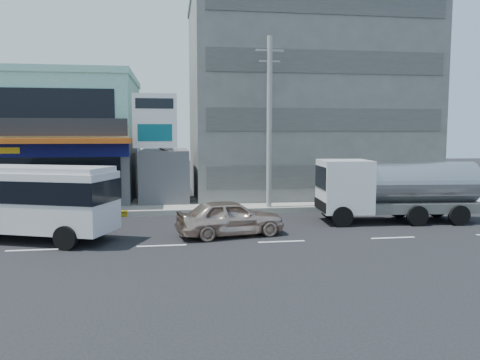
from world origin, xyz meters
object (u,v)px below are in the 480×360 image
(concrete_building, at_px, (301,100))
(motorcycle_rider, at_px, (80,213))
(utility_pole_near, at_px, (269,123))
(billboard, at_px, (155,127))
(sedan, at_px, (230,217))
(tanker_truck, at_px, (392,189))
(shop_building, at_px, (44,142))
(minibus, at_px, (26,196))
(satellite_dish, at_px, (164,149))

(concrete_building, xyz_separation_m, motorcycle_rider, (-14.00, -10.59, -6.32))
(concrete_building, relative_size, utility_pole_near, 1.60)
(billboard, xyz_separation_m, sedan, (3.51, -7.70, -4.11))
(concrete_building, relative_size, tanker_truck, 1.93)
(concrete_building, distance_m, utility_pole_near, 8.79)
(shop_building, relative_size, sedan, 2.59)
(shop_building, xyz_separation_m, motorcycle_rider, (4.00, -9.53, -3.32))
(minibus, xyz_separation_m, tanker_truck, (17.33, 1.71, -0.17))
(utility_pole_near, distance_m, tanker_truck, 7.64)
(satellite_dish, height_order, utility_pole_near, utility_pole_near)
(billboard, bearing_deg, tanker_truck, -24.89)
(billboard, bearing_deg, minibus, -125.20)
(utility_pole_near, bearing_deg, sedan, -116.91)
(minibus, bearing_deg, billboard, 54.80)
(shop_building, height_order, concrete_building, concrete_building)
(satellite_dish, distance_m, minibus, 10.90)
(motorcycle_rider, bearing_deg, minibus, -123.34)
(shop_building, distance_m, satellite_dish, 8.54)
(concrete_building, height_order, satellite_dish, concrete_building)
(shop_building, bearing_deg, tanker_truck, -27.85)
(satellite_dish, relative_size, billboard, 0.22)
(satellite_dish, height_order, minibus, satellite_dish)
(shop_building, bearing_deg, billboard, -32.32)
(utility_pole_near, bearing_deg, shop_building, 154.94)
(billboard, height_order, utility_pole_near, utility_pole_near)
(concrete_building, relative_size, satellite_dish, 10.67)
(concrete_building, height_order, utility_pole_near, concrete_building)
(shop_building, distance_m, motorcycle_rider, 10.86)
(sedan, xyz_separation_m, tanker_truck, (8.65, 2.06, 0.90))
(shop_building, height_order, billboard, shop_building)
(satellite_dish, bearing_deg, utility_pole_near, -30.96)
(satellite_dish, height_order, billboard, billboard)
(shop_building, distance_m, utility_pole_near, 15.50)
(utility_pole_near, bearing_deg, billboard, 164.52)
(concrete_building, relative_size, sedan, 3.34)
(billboard, xyz_separation_m, utility_pole_near, (6.50, -1.80, 0.22))
(shop_building, relative_size, concrete_building, 0.77)
(sedan, bearing_deg, motorcycle_rider, 56.03)
(shop_building, relative_size, minibus, 1.56)
(shop_building, height_order, utility_pole_near, utility_pole_near)
(satellite_dish, xyz_separation_m, minibus, (-5.68, -9.15, -1.68))
(satellite_dish, relative_size, motorcycle_rider, 0.73)
(concrete_building, distance_m, minibus, 21.09)
(minibus, height_order, motorcycle_rider, minibus)
(billboard, bearing_deg, sedan, -65.52)
(minibus, height_order, sedan, minibus)
(concrete_building, relative_size, minibus, 2.02)
(billboard, bearing_deg, satellite_dish, 74.48)
(utility_pole_near, bearing_deg, satellite_dish, 149.04)
(shop_building, xyz_separation_m, minibus, (2.32, -12.09, -2.11))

